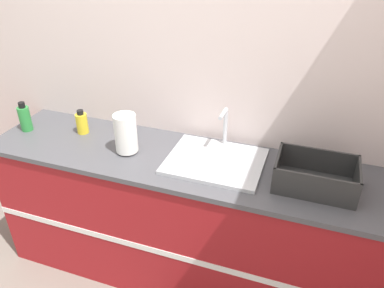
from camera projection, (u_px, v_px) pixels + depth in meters
wall_back at (199, 71)px, 2.13m from camera, size 4.66×0.06×2.60m
counter_cabinet at (181, 219)px, 2.30m from camera, size 2.28×0.58×0.90m
sink at (216, 159)px, 2.03m from camera, size 0.52×0.42×0.25m
paper_towel_roll at (126, 134)px, 2.08m from camera, size 0.13×0.13×0.23m
dish_rack at (315, 178)px, 1.83m from camera, size 0.39×0.26×0.14m
bottle_green at (25, 118)px, 2.32m from camera, size 0.07×0.07×0.19m
bottle_yellow at (82, 123)px, 2.30m from camera, size 0.07×0.07×0.15m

